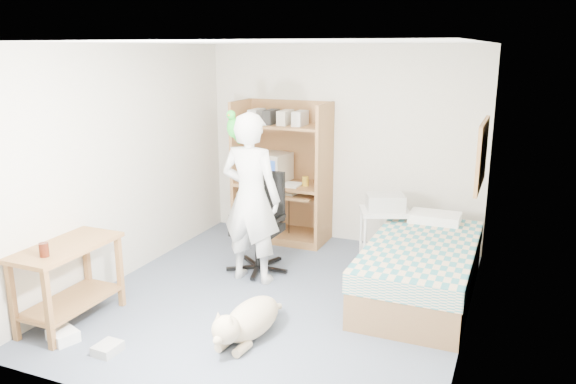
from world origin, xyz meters
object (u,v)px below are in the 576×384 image
object	(u,v)px
computer_hutch	(283,177)
office_chair	(260,236)
dog	(248,320)
bed	(421,269)
side_desk	(68,272)
printer_cart	(384,228)
person	(251,198)

from	to	relation	value
computer_hutch	office_chair	distance (m)	1.19
office_chair	dog	distance (m)	1.61
bed	office_chair	world-z (taller)	office_chair
side_desk	printer_cart	bearing A→B (deg)	47.86
office_chair	printer_cart	xyz separation A→B (m)	(1.26, 0.70, 0.04)
bed	dog	bearing A→B (deg)	-129.87
computer_hutch	bed	world-z (taller)	computer_hutch
person	office_chair	bearing A→B (deg)	-79.34
bed	side_desk	xyz separation A→B (m)	(-2.85, -1.82, 0.21)
computer_hutch	printer_cart	xyz separation A→B (m)	(1.45, -0.40, -0.39)
person	printer_cart	bearing A→B (deg)	-138.37
computer_hutch	side_desk	world-z (taller)	computer_hutch
computer_hutch	dog	size ratio (longest dim) A/B	1.72
bed	person	world-z (taller)	person
computer_hutch	side_desk	size ratio (longest dim) A/B	1.80
bed	office_chair	distance (m)	1.81
bed	person	bearing A→B (deg)	-170.81
bed	dog	world-z (taller)	bed
person	printer_cart	distance (m)	1.64
bed	side_desk	size ratio (longest dim) A/B	2.02
side_desk	printer_cart	size ratio (longest dim) A/B	1.49
bed	person	distance (m)	1.89
office_chair	bed	bearing A→B (deg)	1.07
computer_hutch	office_chair	xyz separation A→B (m)	(0.19, -1.10, -0.43)
bed	dog	xyz separation A→B (m)	(-1.22, -1.46, -0.12)
office_chair	printer_cart	bearing A→B (deg)	30.84
bed	person	size ratio (longest dim) A/B	1.10
bed	printer_cart	size ratio (longest dim) A/B	3.01
side_desk	office_chair	bearing A→B (deg)	60.57
computer_hutch	person	size ratio (longest dim) A/B	0.98
bed	side_desk	world-z (taller)	side_desk
side_desk	dog	distance (m)	1.70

